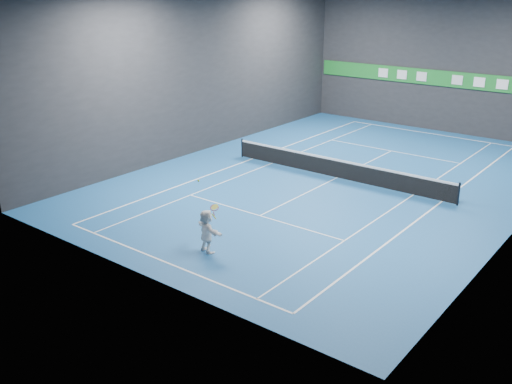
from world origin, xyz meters
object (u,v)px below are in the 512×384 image
Objects in this scene: tennis_ball at (198,181)px; tennis_net at (337,168)px; player at (207,231)px; tennis_racket at (214,209)px.

tennis_ball reaches higher than tennis_net.
player is at bearing -86.75° from tennis_net.
tennis_ball is 1.15m from tennis_racket.
tennis_net is (-0.59, 10.34, -0.28)m from player.
tennis_ball is at bearing 22.34° from player.
tennis_net is at bearing 91.56° from tennis_ball.
tennis_ball is 0.13× the size of tennis_racket.
tennis_racket reaches higher than player.
tennis_ball reaches higher than tennis_racket.
tennis_net is at bearing -68.85° from player.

